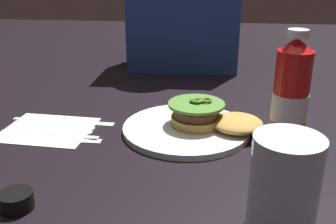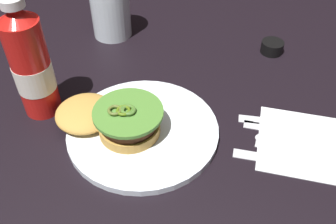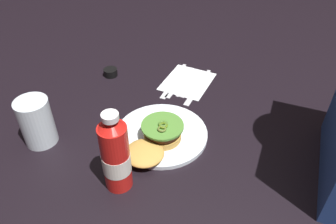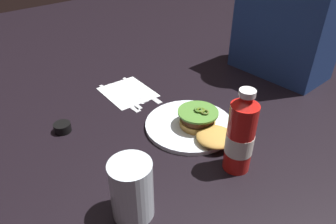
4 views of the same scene
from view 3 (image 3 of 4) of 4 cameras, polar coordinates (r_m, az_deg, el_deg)
ground_plane at (r=0.97m, az=-5.31°, el=-1.23°), size 3.00×3.00×0.00m
dinner_plate at (r=0.90m, az=-1.12°, el=-3.81°), size 0.25×0.25×0.01m
burger_sandwich at (r=0.85m, az=-2.08°, el=-4.71°), size 0.19×0.12×0.05m
ketchup_bottle at (r=0.73m, az=-9.07°, el=-7.48°), size 0.06×0.06×0.21m
water_glass at (r=0.92m, az=-21.82°, el=-1.60°), size 0.09×0.09×0.13m
condiment_cup at (r=1.16m, az=-9.93°, el=6.80°), size 0.05×0.05×0.03m
napkin at (r=1.12m, az=3.40°, el=5.32°), size 0.18×0.16×0.00m
table_knife at (r=1.11m, az=0.84°, el=5.28°), size 0.22×0.02×0.00m
steak_knife at (r=1.10m, az=1.81°, el=5.07°), size 0.20×0.03×0.00m
spoon_utensil at (r=1.09m, az=2.87°, el=4.71°), size 0.18×0.03×0.00m
fork_utensil at (r=1.10m, az=4.02°, el=4.72°), size 0.18×0.04×0.00m
butter_knife at (r=1.08m, az=5.03°, el=4.16°), size 0.22×0.03×0.00m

